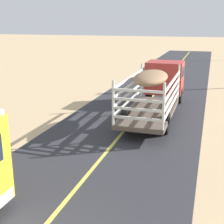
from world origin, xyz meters
name	(u,v)px	position (x,y,z in m)	size (l,w,h in m)	color
livestock_truck	(160,83)	(1.07, 15.65, 1.79)	(2.53, 9.70, 3.02)	#B2332D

